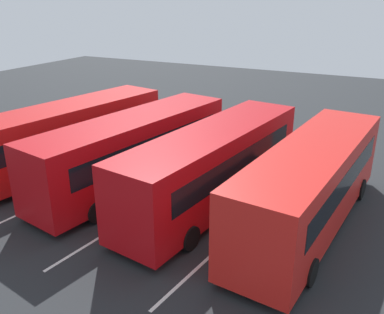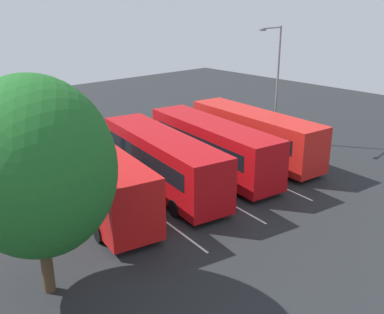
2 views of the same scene
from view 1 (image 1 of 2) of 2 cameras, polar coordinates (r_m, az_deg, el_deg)
ground_plane at (r=18.86m, az=-2.58°, el=-4.90°), size 69.14×69.14×0.00m
bus_far_left at (r=16.15m, az=16.27°, el=-3.42°), size 11.09×3.68×3.30m
bus_center_left at (r=17.23m, az=3.10°, el=-0.95°), size 11.13×4.02×3.30m
bus_center_right at (r=19.12m, az=-7.96°, el=1.16°), size 11.15×4.36×3.30m
bus_far_right at (r=21.92m, az=-16.55°, el=3.11°), size 11.15×4.45×3.30m
pedestrian at (r=25.64m, az=-2.59°, el=4.88°), size 0.45×0.45×1.82m
lane_stripe_outer_left at (r=17.44m, az=9.24°, el=-7.48°), size 14.00×1.99×0.01m
lane_stripe_inner_left at (r=18.86m, az=-2.58°, el=-4.89°), size 14.00×1.99×0.01m
lane_stripe_inner_right at (r=20.97m, az=-12.31°, el=-2.58°), size 14.00×1.99×0.01m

